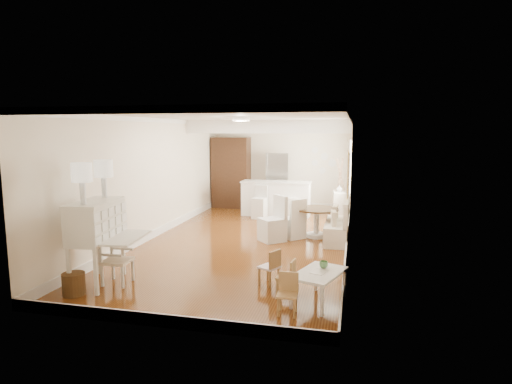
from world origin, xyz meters
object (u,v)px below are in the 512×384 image
at_px(kids_chair_a, 286,277).
at_px(pantry_cabinet, 231,173).
at_px(gustavian_armchair, 117,260).
at_px(bar_stool_right, 291,202).
at_px(kids_table, 319,287).
at_px(breakfast_counter, 276,198).
at_px(kids_chair_b, 269,266).
at_px(fridge, 288,182).
at_px(slip_chair_far, 293,218).
at_px(slip_chair_near, 272,219).
at_px(wicker_basket, 74,284).
at_px(secretary_bureau, 97,243).
at_px(dining_table, 316,223).
at_px(kids_chair_c, 287,294).
at_px(bar_stool_left, 259,202).
at_px(sideboard, 339,204).

height_order(kids_chair_a, pantry_cabinet, pantry_cabinet).
height_order(gustavian_armchair, bar_stool_right, bar_stool_right).
bearing_deg(kids_table, kids_chair_a, 158.02).
xyz_separation_m(breakfast_counter, pantry_cabinet, (-1.70, 1.08, 0.63)).
height_order(kids_chair_b, fridge, fridge).
xyz_separation_m(slip_chair_far, pantry_cabinet, (-2.58, 3.65, 0.68)).
distance_m(kids_chair_b, slip_chair_near, 2.81).
bearing_deg(wicker_basket, secretary_bureau, 79.45).
bearing_deg(dining_table, kids_table, -84.37).
height_order(gustavian_armchair, kids_chair_c, gustavian_armchair).
xyz_separation_m(slip_chair_near, bar_stool_left, (-0.85, 2.46, -0.05)).
xyz_separation_m(breakfast_counter, fridge, (0.20, 1.05, 0.39)).
distance_m(secretary_bureau, sideboard, 7.48).
bearing_deg(slip_chair_near, wicker_basket, -72.88).
relative_size(kids_table, dining_table, 0.91).
relative_size(secretary_bureau, kids_chair_c, 2.41).
relative_size(slip_chair_far, sideboard, 1.19).
bearing_deg(kids_table, kids_chair_c, -127.09).
bearing_deg(breakfast_counter, fridge, 79.22).
height_order(slip_chair_far, bar_stool_right, bar_stool_right).
distance_m(kids_chair_b, breakfast_counter, 5.82).
bearing_deg(kids_chair_b, breakfast_counter, -143.09).
height_order(dining_table, bar_stool_left, bar_stool_left).
bearing_deg(wicker_basket, gustavian_armchair, 56.45).
relative_size(dining_table, sideboard, 1.29).
bearing_deg(bar_stool_left, fridge, 76.69).
xyz_separation_m(dining_table, bar_stool_right, (-0.92, 2.17, 0.13)).
xyz_separation_m(gustavian_armchair, pantry_cabinet, (-0.20, 7.35, 0.75)).
bearing_deg(wicker_basket, kids_table, 8.41).
distance_m(slip_chair_near, fridge, 4.05).
height_order(kids_table, sideboard, sideboard).
height_order(kids_chair_a, dining_table, dining_table).
relative_size(bar_stool_left, sideboard, 1.19).
xyz_separation_m(kids_chair_b, fridge, (-0.74, 6.79, 0.60)).
relative_size(gustavian_armchair, sideboard, 1.01).
distance_m(secretary_bureau, kids_table, 3.63).
distance_m(gustavian_armchair, kids_chair_a, 2.78).
bearing_deg(gustavian_armchair, slip_chair_far, -35.80).
bearing_deg(secretary_bureau, kids_chair_b, 6.40).
bearing_deg(gustavian_armchair, slip_chair_near, -33.80).
bearing_deg(bar_stool_left, bar_stool_right, 26.21).
bearing_deg(gustavian_armchair, kids_chair_c, -104.01).
bearing_deg(breakfast_counter, kids_chair_a, -78.23).
bearing_deg(slip_chair_near, dining_table, 80.02).
distance_m(wicker_basket, slip_chair_near, 4.56).
relative_size(slip_chair_near, bar_stool_right, 1.10).
xyz_separation_m(wicker_basket, sideboard, (3.75, 7.03, 0.21)).
xyz_separation_m(kids_table, slip_chair_far, (-0.92, 3.75, 0.24)).
bearing_deg(secretary_bureau, bar_stool_right, 63.15).
xyz_separation_m(gustavian_armchair, kids_table, (3.30, -0.05, -0.17)).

